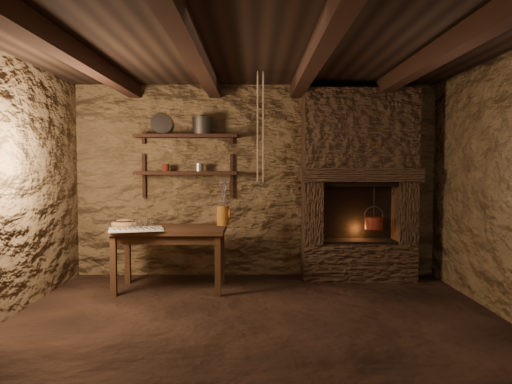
{
  "coord_description": "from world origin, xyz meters",
  "views": [
    {
      "loc": [
        -0.01,
        -4.29,
        1.38
      ],
      "look_at": [
        0.0,
        0.9,
        1.11
      ],
      "focal_mm": 35.0,
      "sensor_mm": 36.0,
      "label": 1
    }
  ],
  "objects_px": {
    "wooden_bowl": "(125,224)",
    "red_pot": "(374,222)",
    "work_table": "(170,256)",
    "stoneware_jug": "(223,206)",
    "iron_stockpot": "(203,127)"
  },
  "relations": [
    {
      "from": "work_table",
      "to": "stoneware_jug",
      "type": "xyz_separation_m",
      "value": [
        0.58,
        0.17,
        0.54
      ]
    },
    {
      "from": "wooden_bowl",
      "to": "iron_stockpot",
      "type": "relative_size",
      "value": 1.2
    },
    {
      "from": "work_table",
      "to": "stoneware_jug",
      "type": "relative_size",
      "value": 2.4
    },
    {
      "from": "stoneware_jug",
      "to": "iron_stockpot",
      "type": "relative_size",
      "value": 2.06
    },
    {
      "from": "work_table",
      "to": "red_pot",
      "type": "bearing_deg",
      "value": 11.59
    },
    {
      "from": "work_table",
      "to": "iron_stockpot",
      "type": "relative_size",
      "value": 4.94
    },
    {
      "from": "stoneware_jug",
      "to": "wooden_bowl",
      "type": "bearing_deg",
      "value": 176.3
    },
    {
      "from": "work_table",
      "to": "stoneware_jug",
      "type": "height_order",
      "value": "stoneware_jug"
    },
    {
      "from": "stoneware_jug",
      "to": "iron_stockpot",
      "type": "height_order",
      "value": "iron_stockpot"
    },
    {
      "from": "work_table",
      "to": "iron_stockpot",
      "type": "height_order",
      "value": "iron_stockpot"
    },
    {
      "from": "wooden_bowl",
      "to": "red_pot",
      "type": "xyz_separation_m",
      "value": [
        2.9,
        0.45,
        -0.03
      ]
    },
    {
      "from": "stoneware_jug",
      "to": "red_pot",
      "type": "distance_m",
      "value": 1.84
    },
    {
      "from": "work_table",
      "to": "wooden_bowl",
      "type": "bearing_deg",
      "value": 177.26
    },
    {
      "from": "stoneware_jug",
      "to": "red_pot",
      "type": "relative_size",
      "value": 0.95
    },
    {
      "from": "wooden_bowl",
      "to": "red_pot",
      "type": "relative_size",
      "value": 0.56
    }
  ]
}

